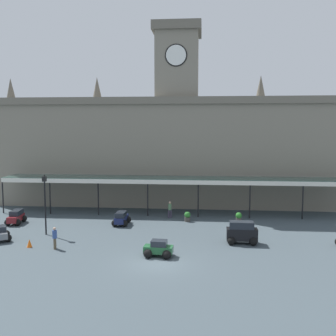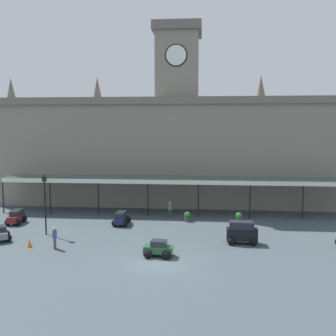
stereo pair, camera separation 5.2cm
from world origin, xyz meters
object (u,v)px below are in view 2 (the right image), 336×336
car_maroon_estate (16,218)px  planter_near_kerb (187,217)px  pedestrian_beside_cars (55,237)px  victorian_lamppost (45,198)px  traffic_cone (29,243)px  planter_by_canopy (239,217)px  car_green_sedan (158,250)px  car_navy_estate (121,219)px  pedestrian_crossing_forecourt (170,209)px  car_grey_sedan (1,234)px  car_black_van (242,234)px

car_maroon_estate → planter_near_kerb: car_maroon_estate is taller
pedestrian_beside_cars → planter_near_kerb: bearing=44.2°
victorian_lamppost → traffic_cone: bearing=-87.8°
planter_near_kerb → victorian_lamppost: bearing=-154.6°
planter_by_canopy → planter_near_kerb: bearing=-178.4°
car_green_sedan → planter_by_canopy: size_ratio=2.19×
car_navy_estate → planter_by_canopy: car_navy_estate is taller
car_green_sedan → pedestrian_crossing_forecourt: (-0.18, 11.81, 0.41)m
car_maroon_estate → victorian_lamppost: victorian_lamppost is taller
car_maroon_estate → pedestrian_beside_cars: (6.59, -7.12, 0.34)m
car_green_sedan → traffic_cone: bearing=172.9°
car_maroon_estate → planter_near_kerb: (16.25, 2.29, -0.07)m
car_grey_sedan → pedestrian_beside_cars: (5.19, -1.72, 0.41)m
car_maroon_estate → car_navy_estate: bearing=2.6°
car_navy_estate → victorian_lamppost: 7.39m
pedestrian_beside_cars → victorian_lamppost: victorian_lamppost is taller
traffic_cone → pedestrian_beside_cars: bearing=-6.0°
car_black_van → pedestrian_beside_cars: bearing=-169.6°
pedestrian_beside_cars → car_maroon_estate: bearing=132.8°
car_green_sedan → car_black_van: bearing=30.5°
car_green_sedan → car_navy_estate: bearing=117.5°
victorian_lamppost → planter_by_canopy: size_ratio=5.38×
car_navy_estate → planter_near_kerb: bearing=16.6°
pedestrian_beside_cars → victorian_lamppost: 4.93m
pedestrian_crossing_forecourt → planter_by_canopy: bearing=-10.2°
car_grey_sedan → victorian_lamppost: bearing=34.5°
car_maroon_estate → car_black_van: size_ratio=0.96×
planter_near_kerb → traffic_cone: bearing=-142.0°
pedestrian_crossing_forecourt → planter_near_kerb: pedestrian_crossing_forecourt is taller
car_green_sedan → planter_by_canopy: bearing=58.1°
pedestrian_crossing_forecourt → planter_by_canopy: (6.79, -1.22, -0.42)m
car_grey_sedan → car_black_van: 19.43m
car_maroon_estate → pedestrian_crossing_forecourt: (14.41, 3.65, 0.34)m
car_green_sedan → victorian_lamppost: (-10.25, 4.79, 2.69)m
car_grey_sedan → pedestrian_beside_cars: pedestrian_beside_cars is taller
car_navy_estate → planter_by_canopy: size_ratio=2.37×
car_black_van → car_maroon_estate: bearing=167.8°
pedestrian_beside_cars → victorian_lamppost: size_ratio=0.32×
car_navy_estate → pedestrian_crossing_forecourt: bearing=36.5°
car_navy_estate → victorian_lamppost: bearing=-146.3°
car_black_van → car_navy_estate: size_ratio=1.06×
car_navy_estate → traffic_cone: size_ratio=3.67×
car_navy_estate → planter_near_kerb: size_ratio=2.37×
car_green_sedan → planter_near_kerb: 10.58m
victorian_lamppost → planter_near_kerb: size_ratio=5.38×
pedestrian_crossing_forecourt → car_grey_sedan: bearing=-145.2°
pedestrian_crossing_forecourt → car_maroon_estate: bearing=-165.8°
traffic_cone → car_black_van: bearing=8.3°
car_maroon_estate → car_navy_estate: same height
victorian_lamppost → car_black_van: bearing=-4.0°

